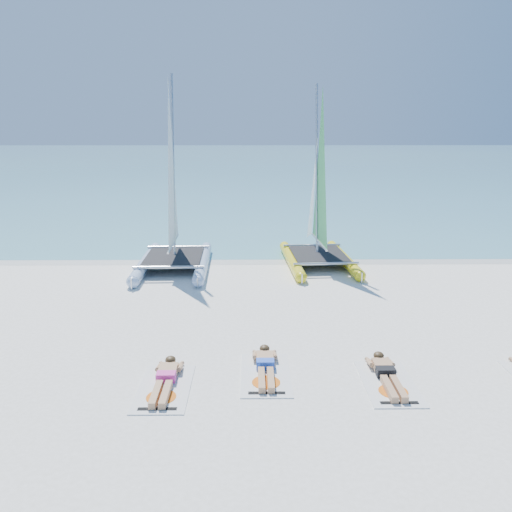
% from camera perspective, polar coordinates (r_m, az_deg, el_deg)
% --- Properties ---
extents(ground, '(140.00, 140.00, 0.00)m').
position_cam_1_polar(ground, '(13.59, 1.84, -6.47)').
color(ground, white).
rests_on(ground, ground).
extents(sea, '(140.00, 115.00, 0.01)m').
position_cam_1_polar(sea, '(75.82, -0.14, 10.95)').
color(sea, '#76C6C2').
rests_on(sea, ground).
extents(wet_sand_strip, '(140.00, 1.40, 0.01)m').
position_cam_1_polar(wet_sand_strip, '(18.82, 1.16, -0.42)').
color(wet_sand_strip, beige).
rests_on(wet_sand_strip, ground).
extents(catamaran_blue, '(2.56, 5.13, 6.91)m').
position_cam_1_polar(catamaran_blue, '(17.62, -9.54, 5.20)').
color(catamaran_blue, silver).
rests_on(catamaran_blue, ground).
extents(catamaran_yellow, '(2.59, 5.23, 6.58)m').
position_cam_1_polar(catamaran_yellow, '(18.34, 7.01, 5.69)').
color(catamaran_yellow, '#FDF81A').
rests_on(catamaran_yellow, ground).
extents(towel_a, '(1.00, 1.85, 0.02)m').
position_cam_1_polar(towel_a, '(10.07, -10.43, -14.62)').
color(towel_a, white).
rests_on(towel_a, ground).
extents(sunbather_a, '(0.37, 1.73, 0.26)m').
position_cam_1_polar(sunbather_a, '(10.19, -10.28, -13.56)').
color(sunbather_a, tan).
rests_on(sunbather_a, towel_a).
extents(towel_b, '(1.00, 1.85, 0.02)m').
position_cam_1_polar(towel_b, '(10.40, 1.10, -13.37)').
color(towel_b, white).
rests_on(towel_b, ground).
extents(sunbather_b, '(0.37, 1.73, 0.26)m').
position_cam_1_polar(sunbather_b, '(10.52, 1.08, -12.35)').
color(sunbather_b, tan).
rests_on(sunbather_b, towel_b).
extents(towel_c, '(1.00, 1.85, 0.02)m').
position_cam_1_polar(towel_c, '(10.42, 14.89, -13.82)').
color(towel_c, white).
rests_on(towel_c, ground).
extents(sunbather_c, '(0.37, 1.73, 0.26)m').
position_cam_1_polar(sunbather_c, '(10.54, 14.65, -12.81)').
color(sunbather_c, tan).
rests_on(sunbather_c, towel_c).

